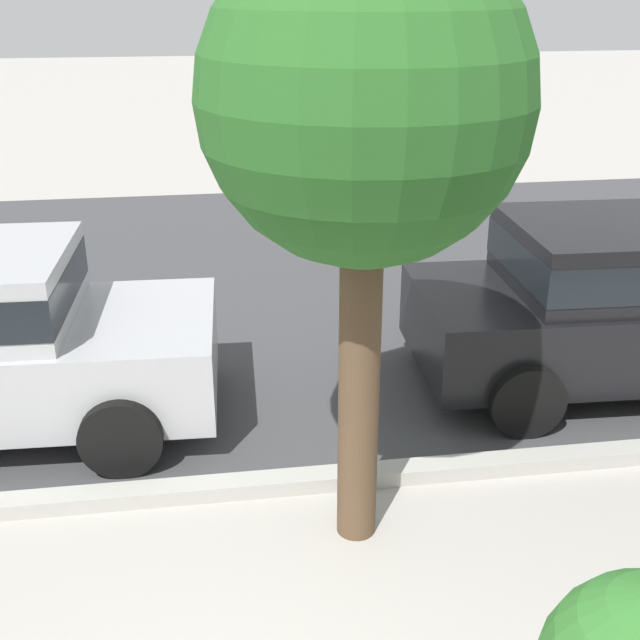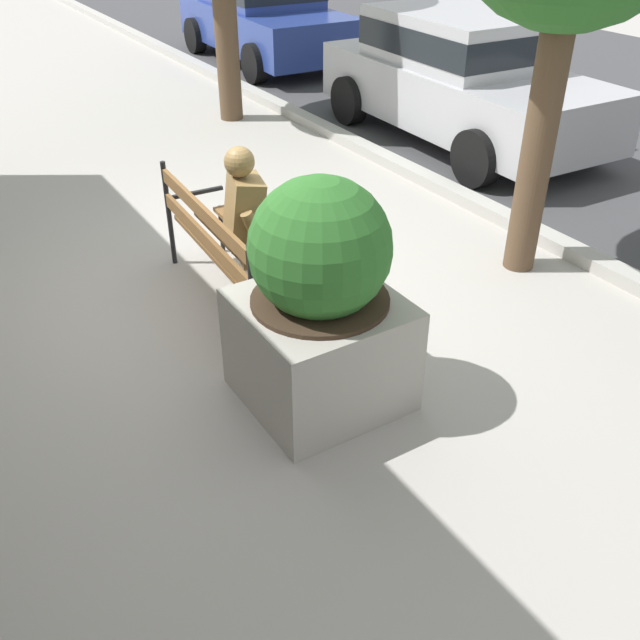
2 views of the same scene
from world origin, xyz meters
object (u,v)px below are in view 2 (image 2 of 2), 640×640
(park_bench, at_px, (225,243))
(concrete_planter, at_px, (320,302))
(bronze_statue_seated, at_px, (265,236))
(parked_car_blue, at_px, (263,12))
(parked_car_silver, at_px, (461,74))

(park_bench, distance_m, concrete_planter, 1.43)
(park_bench, bearing_deg, bronze_statue_seated, 35.60)
(park_bench, distance_m, parked_car_blue, 8.68)
(concrete_planter, distance_m, parked_car_blue, 9.93)
(bronze_statue_seated, bearing_deg, park_bench, -144.40)
(parked_car_blue, relative_size, parked_car_silver, 1.00)
(park_bench, height_order, parked_car_blue, parked_car_blue)
(bronze_statue_seated, relative_size, parked_car_blue, 0.33)
(bronze_statue_seated, bearing_deg, concrete_planter, -10.53)
(park_bench, xyz_separation_m, concrete_planter, (1.42, -0.00, 0.19))
(bronze_statue_seated, distance_m, parked_car_blue, 8.83)
(park_bench, distance_m, bronze_statue_seated, 0.37)
(park_bench, distance_m, parked_car_silver, 4.88)
(concrete_planter, height_order, parked_car_blue, parked_car_blue)
(park_bench, height_order, bronze_statue_seated, bronze_statue_seated)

